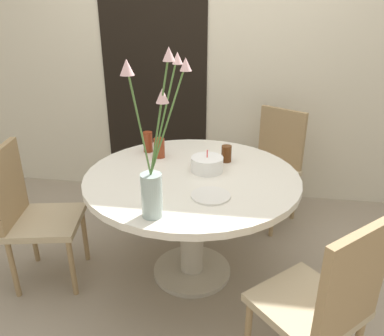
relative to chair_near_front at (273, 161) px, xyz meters
The scene contains 13 objects.
ground_plane 1.08m from the chair_near_front, 122.44° to the right, with size 16.00×16.00×0.00m, color gray.
wall_back 1.04m from the chair_near_front, 141.76° to the left, with size 8.00×0.05×2.60m.
doorway_panel 1.22m from the chair_near_front, 159.87° to the left, with size 0.90×0.01×2.05m.
dining_table 0.97m from the chair_near_front, 122.44° to the right, with size 1.25×1.25×0.70m.
chair_near_front is the anchor object (origin of this frame).
chair_left_flank 1.77m from the chair_near_front, 145.49° to the right, with size 0.47×0.47×0.89m.
chair_right_flank 1.52m from the chair_near_front, 84.62° to the right, with size 0.57×0.57×0.89m.
birthday_cake 0.90m from the chair_near_front, 120.17° to the right, with size 0.19×0.19×0.13m.
flower_vase 1.52m from the chair_near_front, 114.82° to the right, with size 0.23×0.29×0.76m.
side_plate 1.16m from the chair_near_front, 109.45° to the right, with size 0.20×0.20×0.01m.
drink_glass_0 1.00m from the chair_near_front, 143.04° to the right, with size 0.07×0.07×0.13m.
drink_glass_1 0.72m from the chair_near_front, 119.75° to the right, with size 0.06×0.06×0.10m.
drink_glass_2 1.03m from the chair_near_front, 150.51° to the right, with size 0.06×0.06×0.14m.
Camera 1 is at (0.31, -1.96, 1.60)m, focal length 35.00 mm.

